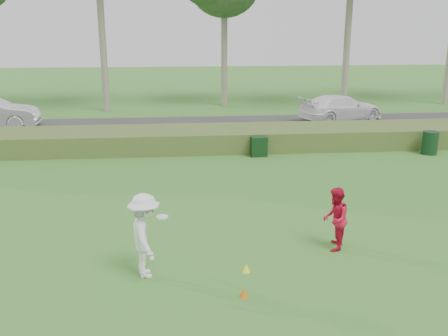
{
  "coord_description": "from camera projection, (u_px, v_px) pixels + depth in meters",
  "views": [
    {
      "loc": [
        -1.41,
        -10.6,
        5.5
      ],
      "look_at": [
        0.0,
        4.0,
        1.3
      ],
      "focal_mm": 40.0,
      "sensor_mm": 36.0,
      "label": 1
    }
  ],
  "objects": [
    {
      "name": "cone_yellow",
      "position": [
        246.0,
        268.0,
        11.53
      ],
      "size": [
        0.19,
        0.19,
        0.21
      ],
      "primitive_type": "cone",
      "color": "#FEFF1A",
      "rests_on": "ground"
    },
    {
      "name": "park_road",
      "position": [
        202.0,
        126.0,
        28.05
      ],
      "size": [
        80.0,
        6.0,
        0.06
      ],
      "primitive_type": "cube",
      "color": "#2D2D2D",
      "rests_on": "ground"
    },
    {
      "name": "trash_bin",
      "position": [
        430.0,
        143.0,
        22.02
      ],
      "size": [
        0.88,
        0.88,
        1.02
      ],
      "primitive_type": "cylinder",
      "rotation": [
        0.0,
        0.0,
        -0.37
      ],
      "color": "black",
      "rests_on": "ground"
    },
    {
      "name": "utility_cabinet",
      "position": [
        259.0,
        147.0,
        21.66
      ],
      "size": [
        0.72,
        0.47,
        0.87
      ],
      "primitive_type": "cube",
      "rotation": [
        0.0,
        0.0,
        0.06
      ],
      "color": "black",
      "rests_on": "ground"
    },
    {
      "name": "cone_orange",
      "position": [
        244.0,
        293.0,
        10.47
      ],
      "size": [
        0.18,
        0.18,
        0.2
      ],
      "primitive_type": "cone",
      "color": "orange",
      "rests_on": "ground"
    },
    {
      "name": "car_right",
      "position": [
        341.0,
        108.0,
        29.47
      ],
      "size": [
        5.59,
        3.7,
        1.5
      ],
      "primitive_type": "imported",
      "rotation": [
        0.0,
        0.0,
        1.91
      ],
      "color": "white",
      "rests_on": "park_road"
    },
    {
      "name": "ground",
      "position": [
        240.0,
        267.0,
        11.79
      ],
      "size": [
        120.0,
        120.0,
        0.0
      ],
      "primitive_type": "plane",
      "color": "#2E6C24",
      "rests_on": "ground"
    },
    {
      "name": "player_white",
      "position": [
        145.0,
        236.0,
        11.15
      ],
      "size": [
        1.02,
        1.38,
        1.95
      ],
      "rotation": [
        0.0,
        0.0,
        1.78
      ],
      "color": "white",
      "rests_on": "ground"
    },
    {
      "name": "player_red",
      "position": [
        335.0,
        219.0,
        12.55
      ],
      "size": [
        0.86,
        0.96,
        1.63
      ],
      "primitive_type": "imported",
      "rotation": [
        0.0,
        0.0,
        -1.95
      ],
      "color": "red",
      "rests_on": "ground"
    },
    {
      "name": "reed_strip",
      "position": [
        207.0,
        138.0,
        23.15
      ],
      "size": [
        80.0,
        3.0,
        0.9
      ],
      "primitive_type": "cube",
      "color": "#425B24",
      "rests_on": "ground"
    }
  ]
}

